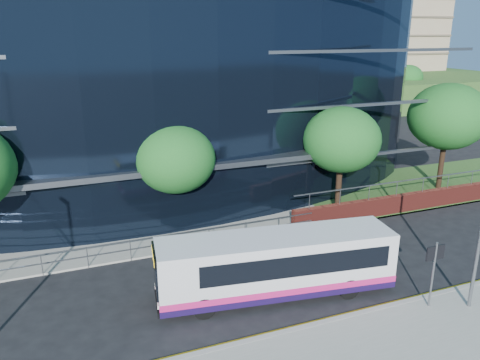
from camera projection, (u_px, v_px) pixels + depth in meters
name	position (u px, v px, depth m)	size (l,w,h in m)	color
ground	(311.00, 311.00, 18.73)	(200.00, 200.00, 0.00)	black
kerb	(324.00, 323.00, 17.82)	(80.00, 0.25, 0.16)	gray
yellow_line_outer	(321.00, 322.00, 18.02)	(80.00, 0.08, 0.01)	gold
yellow_line_inner	(319.00, 320.00, 18.15)	(80.00, 0.08, 0.01)	gold
far_forecourt	(120.00, 229.00, 26.37)	(50.00, 8.00, 0.10)	gray
glass_office	(121.00, 71.00, 33.39)	(44.00, 23.10, 16.00)	black
guard_railings	(87.00, 252.00, 21.90)	(24.00, 0.05, 1.10)	slate
apartment_block	(311.00, 29.00, 77.23)	(60.00, 42.00, 30.00)	#2D511E
street_sign	(434.00, 261.00, 18.23)	(0.85, 0.09, 2.80)	slate
tree_far_b	(175.00, 159.00, 24.83)	(4.29, 4.29, 6.05)	black
tree_far_c	(342.00, 140.00, 27.77)	(4.62, 4.62, 6.51)	black
tree_far_d	(448.00, 117.00, 31.59)	(5.28, 5.28, 7.44)	black
tree_dist_e	(320.00, 81.00, 61.18)	(4.62, 4.62, 6.51)	black
tree_dist_f	(408.00, 77.00, 68.63)	(4.29, 4.29, 6.05)	black
city_bus	(278.00, 264.00, 19.51)	(10.18, 3.63, 2.70)	silver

